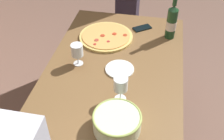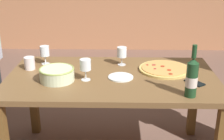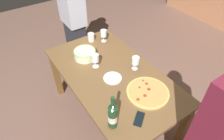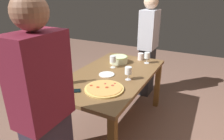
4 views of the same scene
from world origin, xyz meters
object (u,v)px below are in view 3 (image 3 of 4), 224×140
(pizza, at_px, (148,92))
(side_plate, at_px, (113,78))
(wine_glass_near_pizza, at_px, (95,58))
(cup_amber, at_px, (91,37))
(cell_phone, at_px, (139,119))
(wine_glass_by_bottle, at_px, (135,61))
(wine_bottle, at_px, (113,116))
(wine_glass_far_left, at_px, (104,34))
(serving_bowl, at_px, (85,54))
(person_guest_left, at_px, (73,21))
(dining_table, at_px, (112,80))

(pizza, relative_size, side_plate, 2.15)
(wine_glass_near_pizza, relative_size, cup_amber, 1.59)
(cell_phone, bearing_deg, wine_glass_by_bottle, -71.89)
(pizza, xyz_separation_m, wine_glass_near_pizza, (-0.61, -0.22, 0.10))
(wine_bottle, height_order, cup_amber, wine_bottle)
(wine_glass_far_left, relative_size, cell_phone, 1.09)
(serving_bowl, distance_m, wine_bottle, 0.96)
(wine_glass_by_bottle, xyz_separation_m, side_plate, (-0.01, -0.29, -0.10))
(wine_glass_by_bottle, distance_m, person_guest_left, 1.19)
(wine_bottle, xyz_separation_m, side_plate, (-0.46, 0.31, -0.13))
(wine_bottle, relative_size, side_plate, 1.85)
(wine_glass_near_pizza, bearing_deg, pizza, 19.43)
(dining_table, height_order, side_plate, side_plate)
(wine_glass_near_pizza, bearing_deg, side_plate, 10.67)
(side_plate, height_order, person_guest_left, person_guest_left)
(wine_glass_by_bottle, relative_size, side_plate, 0.81)
(serving_bowl, xyz_separation_m, cup_amber, (-0.27, 0.23, -0.00))
(dining_table, xyz_separation_m, wine_glass_by_bottle, (0.08, 0.25, 0.20))
(wine_bottle, bearing_deg, pizza, 102.30)
(dining_table, relative_size, person_guest_left, 0.96)
(cup_amber, xyz_separation_m, person_guest_left, (-0.44, -0.03, 0.05))
(serving_bowl, xyz_separation_m, wine_glass_near_pizza, (0.21, 0.02, 0.06))
(wine_bottle, xyz_separation_m, cup_amber, (-1.19, 0.47, -0.08))
(person_guest_left, bearing_deg, cup_amber, 9.18)
(dining_table, bearing_deg, side_plate, -30.15)
(wine_glass_far_left, distance_m, person_guest_left, 0.56)
(wine_glass_by_bottle, height_order, cell_phone, wine_glass_by_bottle)
(cup_amber, height_order, side_plate, cup_amber)
(wine_bottle, xyz_separation_m, wine_glass_near_pizza, (-0.71, 0.26, -0.02))
(dining_table, xyz_separation_m, wine_bottle, (0.52, -0.35, 0.23))
(serving_bowl, height_order, person_guest_left, person_guest_left)
(wine_glass_far_left, bearing_deg, wine_glass_near_pizza, -42.35)
(wine_glass_far_left, bearing_deg, serving_bowl, -65.10)
(wine_glass_near_pizza, distance_m, side_plate, 0.28)
(serving_bowl, relative_size, cell_phone, 1.78)
(cup_amber, bearing_deg, person_guest_left, -175.88)
(cup_amber, height_order, person_guest_left, person_guest_left)
(wine_bottle, xyz_separation_m, person_guest_left, (-1.62, 0.44, -0.03))
(serving_bowl, height_order, wine_glass_far_left, wine_glass_far_left)
(wine_bottle, bearing_deg, wine_glass_by_bottle, 126.91)
(wine_glass_by_bottle, bearing_deg, serving_bowl, -143.59)
(wine_glass_far_left, bearing_deg, wine_glass_by_bottle, -0.77)
(dining_table, height_order, serving_bowl, serving_bowl)
(wine_glass_by_bottle, xyz_separation_m, cup_amber, (-0.74, -0.12, -0.05))
(pizza, distance_m, cell_phone, 0.31)
(wine_glass_near_pizza, xyz_separation_m, person_guest_left, (-0.91, 0.18, -0.02))
(pizza, height_order, wine_bottle, wine_bottle)
(person_guest_left, bearing_deg, wine_glass_near_pizza, -6.41)
(wine_bottle, bearing_deg, wine_glass_far_left, 151.08)
(serving_bowl, xyz_separation_m, side_plate, (0.47, 0.07, -0.05))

